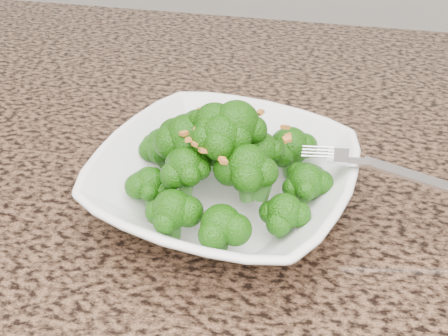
# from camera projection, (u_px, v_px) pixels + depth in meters

# --- Properties ---
(granite_counter) EXTENTS (1.64, 1.04, 0.03)m
(granite_counter) POSITION_uv_depth(u_px,v_px,m) (125.00, 205.00, 0.60)
(granite_counter) COLOR brown
(granite_counter) RESTS_ON cabinet
(bowl) EXTENTS (0.30, 0.30, 0.06)m
(bowl) POSITION_uv_depth(u_px,v_px,m) (224.00, 184.00, 0.56)
(bowl) COLOR white
(bowl) RESTS_ON granite_counter
(broccoli_pile) EXTENTS (0.22, 0.22, 0.08)m
(broccoli_pile) POSITION_uv_depth(u_px,v_px,m) (224.00, 125.00, 0.52)
(broccoli_pile) COLOR #1C5D0A
(broccoli_pile) RESTS_ON bowl
(garlic_topping) EXTENTS (0.13, 0.13, 0.01)m
(garlic_topping) POSITION_uv_depth(u_px,v_px,m) (224.00, 86.00, 0.49)
(garlic_topping) COLOR orange
(garlic_topping) RESTS_ON broccoli_pile
(fork) EXTENTS (0.19, 0.04, 0.01)m
(fork) POSITION_uv_depth(u_px,v_px,m) (363.00, 163.00, 0.52)
(fork) COLOR silver
(fork) RESTS_ON bowl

